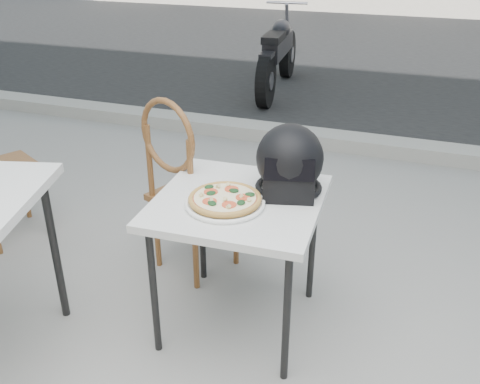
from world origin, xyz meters
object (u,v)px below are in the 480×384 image
(cafe_chair_main, at_px, (184,179))
(helmet, at_px, (290,163))
(plate, at_px, (225,203))
(motorcycle, at_px, (278,55))
(pizza, at_px, (225,198))
(cafe_table_main, at_px, (239,211))

(cafe_chair_main, bearing_deg, helmet, -173.59)
(plate, relative_size, motorcycle, 0.24)
(plate, height_order, cafe_chair_main, cafe_chair_main)
(plate, relative_size, pizza, 1.36)
(pizza, distance_m, cafe_chair_main, 0.58)
(pizza, distance_m, helmet, 0.33)
(plate, bearing_deg, helmet, 46.25)
(cafe_table_main, distance_m, plate, 0.11)
(pizza, height_order, cafe_chair_main, cafe_chair_main)
(pizza, relative_size, motorcycle, 0.18)
(pizza, distance_m, motorcycle, 4.23)
(helmet, height_order, cafe_chair_main, cafe_chair_main)
(plate, distance_m, motorcycle, 4.23)
(cafe_table_main, distance_m, cafe_chair_main, 0.53)
(cafe_table_main, xyz_separation_m, pizza, (-0.03, -0.08, 0.10))
(cafe_table_main, bearing_deg, helmet, 37.68)
(helmet, distance_m, cafe_chair_main, 0.68)
(plate, xyz_separation_m, motorcycle, (-0.93, 4.11, -0.28))
(cafe_chair_main, bearing_deg, motorcycle, -59.07)
(cafe_table_main, height_order, helmet, helmet)
(cafe_chair_main, height_order, motorcycle, cafe_chair_main)
(cafe_table_main, height_order, plate, plate)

